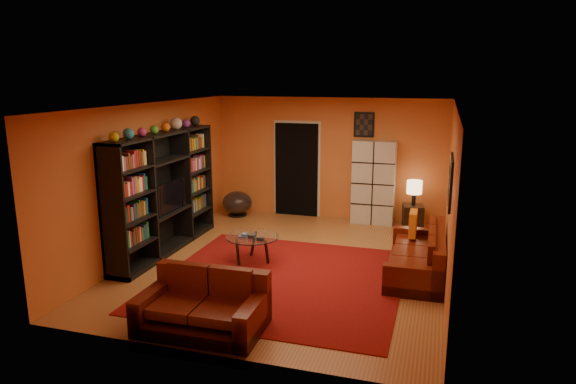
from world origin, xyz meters
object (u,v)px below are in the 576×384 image
(bowl_chair, at_px, (237,203))
(table_lamp, at_px, (414,188))
(loveseat, at_px, (205,305))
(coffee_table, at_px, (253,239))
(entertainment_unit, at_px, (164,193))
(sofa, at_px, (421,256))
(storage_cabinet, at_px, (374,182))
(side_table, at_px, (413,217))
(tv, at_px, (166,196))

(bowl_chair, bearing_deg, table_lamp, 1.08)
(loveseat, relative_size, table_lamp, 3.02)
(coffee_table, relative_size, table_lamp, 1.75)
(entertainment_unit, xyz_separation_m, loveseat, (1.92, -2.42, -0.77))
(sofa, xyz_separation_m, coffee_table, (-2.72, -0.28, 0.11))
(entertainment_unit, bearing_deg, table_lamp, 31.89)
(loveseat, relative_size, storage_cabinet, 0.87)
(loveseat, distance_m, coffee_table, 2.31)
(sofa, relative_size, table_lamp, 4.11)
(coffee_table, distance_m, storage_cabinet, 3.36)
(bowl_chair, xyz_separation_m, side_table, (3.80, 0.07, -0.04))
(storage_cabinet, height_order, side_table, storage_cabinet)
(loveseat, bearing_deg, table_lamp, -24.93)
(storage_cabinet, bearing_deg, coffee_table, -117.84)
(coffee_table, height_order, storage_cabinet, storage_cabinet)
(bowl_chair, bearing_deg, entertainment_unit, -97.66)
(bowl_chair, bearing_deg, side_table, 1.08)
(tv, distance_m, side_table, 4.89)
(tv, xyz_separation_m, sofa, (4.36, 0.16, -0.70))
(loveseat, bearing_deg, tv, 36.83)
(sofa, bearing_deg, tv, -178.79)
(storage_cabinet, distance_m, bowl_chair, 3.03)
(loveseat, height_order, bowl_chair, loveseat)
(loveseat, bearing_deg, coffee_table, 4.75)
(storage_cabinet, height_order, table_lamp, storage_cabinet)
(loveseat, xyz_separation_m, bowl_chair, (-1.59, 4.92, 0.01))
(sofa, xyz_separation_m, storage_cabinet, (-1.12, 2.64, 0.59))
(sofa, bearing_deg, entertainment_unit, -178.91)
(entertainment_unit, relative_size, tv, 3.18)
(coffee_table, bearing_deg, entertainment_unit, 175.96)
(coffee_table, bearing_deg, sofa, 5.79)
(bowl_chair, distance_m, table_lamp, 3.84)
(sofa, bearing_deg, side_table, 95.58)
(loveseat, height_order, storage_cabinet, storage_cabinet)
(loveseat, height_order, table_lamp, table_lamp)
(sofa, relative_size, side_table, 4.16)
(table_lamp, bearing_deg, entertainment_unit, -148.11)
(bowl_chair, relative_size, side_table, 1.32)
(tv, relative_size, coffee_table, 1.07)
(coffee_table, height_order, side_table, side_table)
(tv, bearing_deg, bowl_chair, -6.52)
(coffee_table, relative_size, side_table, 1.77)
(sofa, xyz_separation_m, side_table, (-0.28, 2.42, -0.04))
(side_table, distance_m, table_lamp, 0.61)
(storage_cabinet, bearing_deg, table_lamp, -14.30)
(tv, relative_size, loveseat, 0.62)
(sofa, height_order, loveseat, same)
(sofa, distance_m, coffee_table, 2.73)
(entertainment_unit, height_order, bowl_chair, entertainment_unit)
(sofa, xyz_separation_m, loveseat, (-2.49, -2.57, -0.00))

